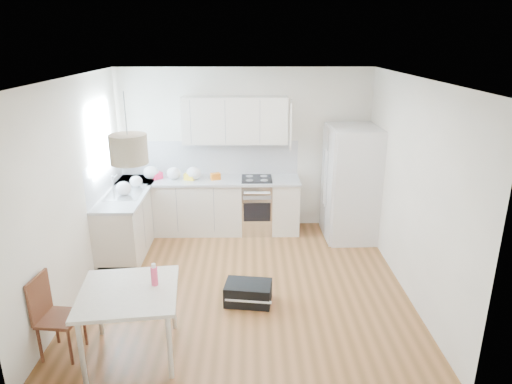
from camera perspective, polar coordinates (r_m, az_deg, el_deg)
The scene contains 29 objects.
floor at distance 6.26m, azimuth -1.49°, elevation -11.39°, with size 4.20×4.20×0.00m, color brown.
ceiling at distance 5.43m, azimuth -1.73°, elevation 14.07°, with size 4.20×4.20×0.00m, color white.
wall_back at distance 7.72m, azimuth -1.44°, elevation 5.33°, with size 4.20×4.20×0.00m, color beige.
wall_left at distance 6.10m, azimuth -21.73°, elevation 0.29°, with size 4.20×4.20×0.00m, color beige.
wall_right at distance 6.05m, azimuth 18.70°, elevation 0.50°, with size 4.20×4.20×0.00m, color beige.
window_glassblock at distance 7.05m, azimuth -18.87°, elevation 6.35°, with size 0.02×1.00×1.00m, color #BFE0F9.
cabinets_back at distance 7.73m, azimuth -5.85°, elevation -1.81°, with size 3.00×0.60×0.88m, color silver.
cabinets_left at distance 7.39m, azimuth -15.56°, elevation -3.44°, with size 0.60×1.80×0.88m, color silver.
counter_back at distance 7.58m, azimuth -5.97°, elevation 1.45°, with size 3.02×0.64×0.04m, color #AFB0B4.
counter_left at distance 7.23m, azimuth -15.88°, elevation -0.06°, with size 0.64×1.82×0.04m, color #AFB0B4.
backsplash_back at distance 7.78m, azimuth -5.86°, elevation 4.27°, with size 3.00×0.01×0.58m, color white.
backsplash_left at distance 7.22m, azimuth -18.35°, elevation 2.26°, with size 0.01×1.80×0.58m, color white.
upper_cabinets at distance 7.46m, azimuth -2.64°, elevation 8.96°, with size 1.70×0.32×0.75m, color silver.
range_oven at distance 7.70m, azimuth 0.09°, elevation -1.79°, with size 0.50×0.61×0.88m, color silver, non-canonical shape.
sink at distance 7.18m, azimuth -15.99°, elevation -0.08°, with size 0.50×0.80×0.16m, color silver, non-canonical shape.
refrigerator at distance 7.49m, azimuth 11.85°, elevation 1.08°, with size 0.87×0.92×1.84m, color silver, non-canonical shape.
dining_table at distance 4.85m, azimuth -15.60°, elevation -12.63°, with size 1.06×1.06×0.76m.
dining_chair at distance 5.22m, azimuth -23.32°, elevation -14.10°, with size 0.38×0.38×0.89m, color #462315, non-canonical shape.
drink_bottle at distance 4.79m, azimuth -12.61°, elevation -10.02°, with size 0.07×0.07×0.24m, color #E74066.
gym_bag at distance 5.81m, azimuth -0.98°, elevation -12.50°, with size 0.57×0.37×0.26m, color black.
pendant_lamp at distance 4.33m, azimuth -15.65°, elevation 5.19°, with size 0.35×0.35×0.27m, color beige.
grocery_bag_a at distance 7.71m, azimuth -13.01°, elevation 2.38°, with size 0.25×0.21×0.22m, color white.
grocery_bag_b at distance 7.62m, azimuth -10.25°, elevation 2.29°, with size 0.23×0.20×0.21m, color white.
grocery_bag_c at distance 7.56m, azimuth -7.79°, elevation 2.34°, with size 0.24×0.20×0.22m, color white.
grocery_bag_d at distance 7.38m, azimuth -14.77°, elevation 1.30°, with size 0.19×0.17×0.17m, color white.
grocery_bag_e at distance 7.03m, azimuth -16.23°, elevation 0.44°, with size 0.23×0.20×0.21m, color white.
snack_orange at distance 7.54m, azimuth -5.09°, elevation 1.96°, with size 0.16×0.10×0.11m, color #D26312.
snack_yellow at distance 7.56m, azimuth -8.33°, elevation 1.91°, with size 0.16×0.10×0.11m, color yellow.
snack_red at distance 7.72m, azimuth -12.24°, elevation 2.00°, with size 0.16×0.10×0.11m, color #DE1B43.
Camera 1 is at (0.07, -5.41, 3.14)m, focal length 32.00 mm.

